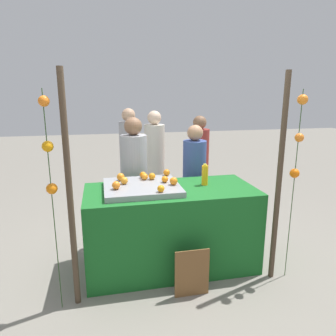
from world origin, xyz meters
TOP-DOWN VIEW (x-y plane):
  - ground_plane at (0.00, 0.00)m, footprint 24.00×24.00m
  - stall_counter at (0.00, 0.00)m, footprint 1.87×0.85m
  - orange_tray at (-0.32, 0.03)m, footprint 0.81×0.72m
  - orange_0 at (-0.06, 0.06)m, footprint 0.07×0.07m
  - orange_1 at (0.02, -0.05)m, footprint 0.09×0.09m
  - orange_2 at (-0.27, 0.29)m, footprint 0.08×0.08m
  - orange_3 at (-0.26, 0.21)m, footprint 0.07×0.07m
  - orange_4 at (-0.53, 0.24)m, footprint 0.09×0.09m
  - orange_5 at (-0.16, -0.27)m, footprint 0.07×0.07m
  - orange_6 at (-0.18, 0.20)m, footprint 0.08×0.08m
  - orange_7 at (-0.60, -0.08)m, footprint 0.09×0.09m
  - orange_8 at (-0.50, 0.09)m, footprint 0.08×0.08m
  - orange_9 at (0.02, 0.34)m, footprint 0.08×0.08m
  - juice_bottle at (0.41, 0.07)m, footprint 0.07×0.07m
  - chalkboard_sign at (0.08, -0.60)m, footprint 0.34×0.03m
  - vendor_left at (-0.33, 0.68)m, footprint 0.33×0.33m
  - vendor_right at (0.48, 0.70)m, footprint 0.31×0.31m
  - crowd_person_0 at (0.82, 1.56)m, footprint 0.32×0.32m
  - crowd_person_1 at (-0.25, 2.14)m, footprint 0.34×0.34m
  - crowd_person_2 at (0.13, 1.82)m, footprint 0.33×0.33m
  - canopy_post_left at (-1.02, -0.47)m, footprint 0.06×0.06m
  - canopy_post_right at (1.02, -0.47)m, footprint 0.06×0.06m
  - garland_strand_left at (-1.15, -0.51)m, footprint 0.10×0.10m
  - garland_strand_right at (1.18, -0.48)m, footprint 0.11×0.11m

SIDE VIEW (x-z plane):
  - ground_plane at x=0.00m, z-range 0.00..0.00m
  - chalkboard_sign at x=0.08m, z-range -0.01..0.49m
  - stall_counter at x=0.00m, z-range 0.00..0.92m
  - vendor_right at x=0.48m, z-range -0.05..1.49m
  - crowd_person_0 at x=0.82m, z-range -0.05..1.54m
  - vendor_left at x=-0.33m, z-range -0.06..1.60m
  - crowd_person_2 at x=0.13m, z-range -0.06..1.61m
  - crowd_person_1 at x=-0.25m, z-range -0.06..1.64m
  - orange_tray at x=-0.32m, z-range 0.92..0.98m
  - orange_5 at x=-0.16m, z-range 0.98..1.05m
  - orange_0 at x=-0.06m, z-range 0.98..1.05m
  - orange_3 at x=-0.26m, z-range 0.98..1.06m
  - orange_2 at x=-0.27m, z-range 0.98..1.06m
  - orange_6 at x=-0.18m, z-range 0.98..1.06m
  - orange_9 at x=0.02m, z-range 0.98..1.06m
  - orange_8 at x=-0.50m, z-range 0.98..1.06m
  - orange_1 at x=0.02m, z-range 0.98..1.07m
  - orange_7 at x=-0.60m, z-range 0.98..1.07m
  - orange_4 at x=-0.53m, z-range 0.98..1.07m
  - juice_bottle at x=0.41m, z-range 0.92..1.16m
  - canopy_post_left at x=-1.02m, z-range 0.00..2.16m
  - canopy_post_right at x=1.02m, z-range 0.00..2.16m
  - garland_strand_left at x=-1.15m, z-range 0.48..2.47m
  - garland_strand_right at x=1.18m, z-range 0.52..2.50m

